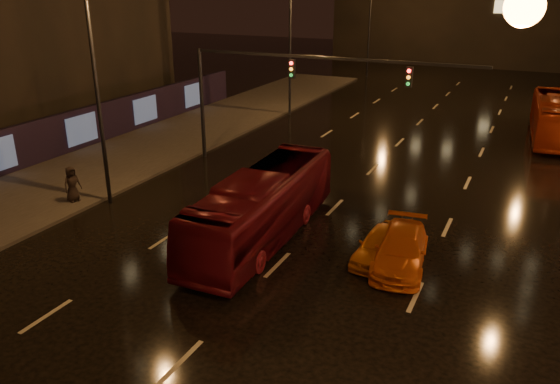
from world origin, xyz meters
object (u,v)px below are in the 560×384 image
bus_red (263,206)px  taxi_near (381,245)px  bus_curb (554,118)px  taxi_far (401,250)px  pedestrian_c (72,184)px

bus_red → taxi_near: size_ratio=2.82×
bus_curb → taxi_near: size_ratio=2.82×
taxi_near → taxi_far: taxi_far is taller
taxi_far → pedestrian_c: 15.04m
pedestrian_c → taxi_far: bearing=-71.9°
taxi_far → taxi_near: bearing=164.1°
taxi_near → taxi_far: 0.75m
bus_curb → taxi_far: bearing=-105.8°
bus_curb → taxi_far: bus_curb is taller
taxi_far → pedestrian_c: (-15.03, -0.68, 0.35)m
bus_curb → pedestrian_c: size_ratio=6.03×
bus_curb → pedestrian_c: bearing=-135.3°
bus_red → taxi_far: 5.55m
bus_curb → taxi_near: 21.87m
bus_red → pedestrian_c: (-9.53, -0.58, -0.41)m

